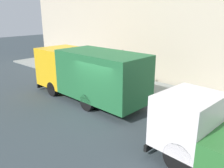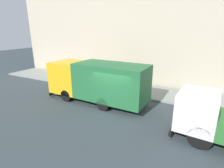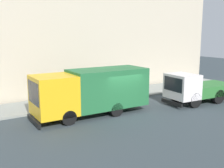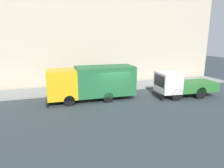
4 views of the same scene
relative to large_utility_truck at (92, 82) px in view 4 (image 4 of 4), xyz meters
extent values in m
plane|color=#343E43|center=(-1.09, -1.71, -1.57)|extent=(80.00, 80.00, 0.00)
cube|color=gray|center=(3.60, -1.71, -1.51)|extent=(3.38, 30.00, 0.12)
cube|color=beige|center=(5.79, -1.71, 4.35)|extent=(0.50, 30.00, 11.85)
cube|color=gold|center=(0.06, 2.45, -0.03)|extent=(2.41, 2.34, 2.25)
cube|color=black|center=(0.08, 3.57, 0.24)|extent=(1.98, 0.11, 1.26)
cube|color=#236738|center=(-0.03, -1.12, 0.05)|extent=(2.47, 4.91, 2.40)
cube|color=black|center=(0.09, 3.65, -1.34)|extent=(2.27, 0.17, 0.24)
cylinder|color=black|center=(-0.98, 2.02, -1.15)|extent=(0.32, 0.86, 0.85)
cylinder|color=black|center=(1.08, 1.97, -1.15)|extent=(0.32, 0.86, 0.85)
cylinder|color=black|center=(-1.06, -1.10, -1.15)|extent=(0.32, 0.86, 0.85)
cylinder|color=black|center=(1.00, -1.15, -1.15)|extent=(0.32, 0.86, 0.85)
cube|color=white|center=(-1.41, -6.43, -0.20)|extent=(2.27, 1.85, 1.71)
cube|color=black|center=(-1.35, -5.61, 0.00)|extent=(1.81, 0.20, 0.96)
cube|color=#2D7130|center=(-1.61, -9.06, -0.66)|extent=(2.42, 3.74, 0.79)
cube|color=black|center=(-1.34, -5.53, -1.29)|extent=(2.07, 0.28, 0.24)
cylinder|color=black|center=(-2.36, -6.70, -1.06)|extent=(0.38, 1.06, 1.04)
cylinder|color=black|center=(-0.51, -6.84, -1.06)|extent=(0.38, 1.06, 1.04)
cylinder|color=black|center=(-2.53, -8.99, -1.06)|extent=(0.38, 1.06, 1.04)
cylinder|color=black|center=(-0.69, -9.13, -1.06)|extent=(0.38, 1.06, 1.04)
cylinder|color=#5D434A|center=(2.42, 2.87, -1.01)|extent=(0.28, 0.28, 0.89)
cylinder|color=#A42121|center=(2.42, 2.87, -0.23)|extent=(0.37, 0.37, 0.66)
sphere|color=#D9AC8D|center=(2.42, 2.87, 0.21)|extent=(0.22, 0.22, 0.22)
cylinder|color=#4C5156|center=(2.37, -0.51, -0.21)|extent=(0.08, 0.08, 2.49)
cube|color=blue|center=(2.37, -0.49, 0.78)|extent=(0.44, 0.03, 0.36)
camera|label=1|loc=(-8.14, -9.17, 3.14)|focal=36.72mm
camera|label=2|loc=(-9.93, -6.38, 3.38)|focal=28.17mm
camera|label=3|loc=(-14.38, 7.86, 3.44)|focal=43.55mm
camera|label=4|loc=(-16.00, 3.38, 3.57)|focal=31.99mm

